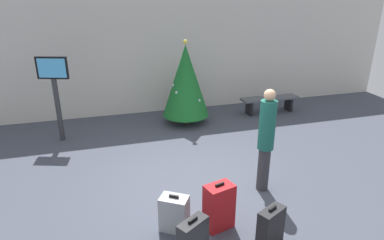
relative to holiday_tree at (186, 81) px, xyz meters
The scene contains 9 objects.
ground_plane 3.45m from the holiday_tree, 101.31° to the right, with size 16.00×16.00×0.00m, color #424754.
back_wall 1.58m from the holiday_tree, 115.40° to the left, with size 16.00×0.20×3.51m, color beige.
holiday_tree is the anchor object (origin of this frame).
flight_info_kiosk 3.24m from the holiday_tree, behind, with size 0.70×0.31×2.05m.
waiting_bench 2.80m from the holiday_tree, ahead, with size 1.78×0.44×0.48m.
traveller_0 3.66m from the holiday_tree, 82.94° to the right, with size 0.38×0.38×1.88m.
suitcase_0 4.52m from the holiday_tree, 98.90° to the right, with size 0.48×0.37×0.76m.
suitcase_2 4.56m from the holiday_tree, 107.50° to the right, with size 0.49×0.45×0.59m.
suitcase_3 5.01m from the holiday_tree, 91.37° to the right, with size 0.47×0.36×0.60m.
Camera 1 is at (-1.58, -4.99, 3.26)m, focal length 30.20 mm.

